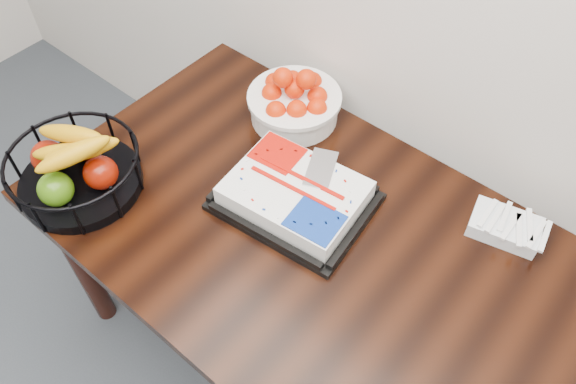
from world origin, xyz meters
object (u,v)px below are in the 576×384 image
Objects in this scene: cake_tray at (295,195)px; fruit_basket at (75,168)px; tangerine_bowl at (294,98)px; table at (349,279)px.

fruit_basket is at bearing -146.01° from cake_tray.
cake_tray is at bearing 33.99° from fruit_basket.
cake_tray is 0.35m from tangerine_bowl.
tangerine_bowl is at bearing 145.05° from table.
table is 6.19× the size of tangerine_bowl.
table is at bearing 21.27° from fruit_basket.
table is at bearing -12.65° from cake_tray.
tangerine_bowl reaches higher than table.
fruit_basket reaches higher than table.
tangerine_bowl is (-0.22, 0.27, 0.04)m from cake_tray.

